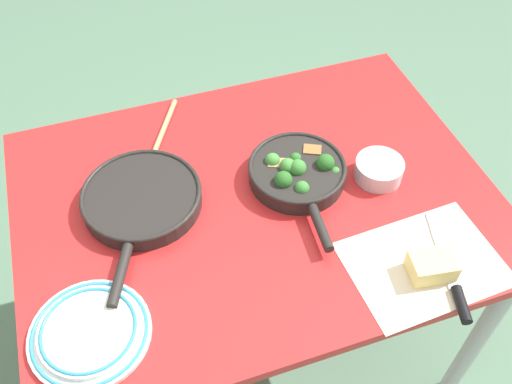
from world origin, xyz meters
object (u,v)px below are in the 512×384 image
Objects in this scene: wooden_spoon at (152,157)px; cheese_block at (432,267)px; skillet_eggs at (142,199)px; dinner_plate_stack at (89,332)px; grater_knife at (453,280)px; prep_bowl_steel at (379,170)px; skillet_broccoli at (297,172)px.

wooden_spoon is 0.75m from cheese_block.
skillet_eggs reaches higher than dinner_plate_stack.
skillet_eggs is 1.70× the size of dinner_plate_stack.
cheese_block is (-0.57, 0.40, 0.00)m from skillet_eggs.
dinner_plate_stack is at bearing 96.67° from grater_knife.
prep_bowl_steel is (0.01, -0.34, 0.02)m from grater_knife.
prep_bowl_steel is (-0.20, 0.06, -0.00)m from skillet_broccoli.
dinner_plate_stack reaches higher than grater_knife.
cheese_block reaches higher than dinner_plate_stack.
skillet_broccoli reaches higher than cheese_block.
prep_bowl_steel is at bearing -164.54° from dinner_plate_stack.
cheese_block reaches higher than wooden_spoon.
cheese_block reaches higher than grater_knife.
grater_knife is 2.70× the size of cheese_block.
prep_bowl_steel reaches higher than skillet_eggs.
skillet_broccoli is 0.87× the size of skillet_eggs.
prep_bowl_steel is at bearing 18.31° from grater_knife.
wooden_spoon is 1.16× the size of grater_knife.
skillet_broccoli is 3.06× the size of prep_bowl_steel.
dinner_plate_stack is (0.74, -0.09, -0.01)m from cheese_block.
skillet_broccoli is 1.49× the size of dinner_plate_stack.
skillet_eggs is (0.39, -0.04, -0.01)m from skillet_broccoli.
skillet_eggs reaches higher than grater_knife.
cheese_block is at bearing 60.85° from grater_knife.
cheese_block is 0.31m from prep_bowl_steel.
skillet_broccoli is at bearing -15.67° from prep_bowl_steel.
wooden_spoon is at bearing -116.36° from dinner_plate_stack.
prep_bowl_steel is at bearing 103.46° from skillet_eggs.
skillet_broccoli is at bearing -154.55° from dinner_plate_stack.
cheese_block is 0.88× the size of prep_bowl_steel.
skillet_eggs is at bearing -35.33° from cheese_block.
skillet_eggs is 1.48× the size of grater_knife.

